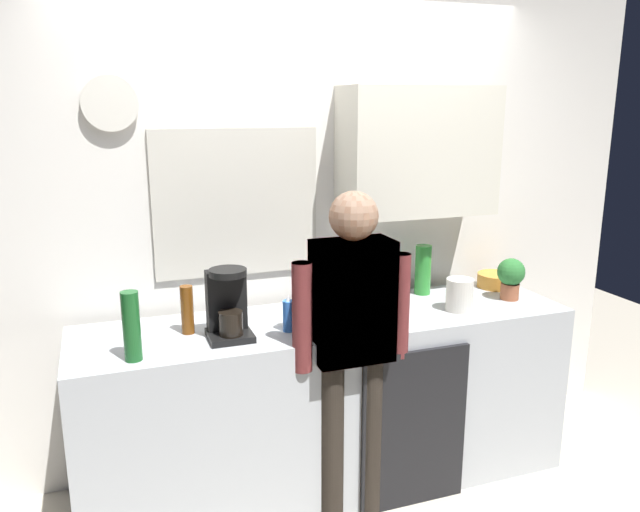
{
  "coord_description": "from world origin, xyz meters",
  "views": [
    {
      "loc": [
        -1.04,
        -2.48,
        1.97
      ],
      "look_at": [
        -0.07,
        0.25,
        1.26
      ],
      "focal_mm": 35.02,
      "sensor_mm": 36.0,
      "label": 1
    }
  ],
  "objects": [
    {
      "name": "storage_canister",
      "position": [
        0.68,
        0.19,
        1.0
      ],
      "size": [
        0.14,
        0.14,
        0.17
      ],
      "primitive_type": "cylinder",
      "color": "silver",
      "rests_on": "kitchen_counter"
    },
    {
      "name": "person_at_sink",
      "position": [
        0.0,
        0.0,
        0.95
      ],
      "size": [
        0.57,
        0.22,
        1.6
      ],
      "rotation": [
        0.0,
        0.0,
        0.24
      ],
      "color": "black",
      "rests_on": "ground_plane"
    },
    {
      "name": "dishwasher_panel",
      "position": [
        0.33,
        -0.03,
        0.41
      ],
      "size": [
        0.56,
        0.02,
        0.83
      ],
      "primitive_type": "cube",
      "color": "black",
      "rests_on": "ground_plane"
    },
    {
      "name": "bottle_amber_beer",
      "position": [
        -0.7,
        0.33,
        1.03
      ],
      "size": [
        0.06,
        0.06,
        0.23
      ],
      "primitive_type": "cylinder",
      "color": "brown",
      "rests_on": "kitchen_counter"
    },
    {
      "name": "bottle_clear_soda",
      "position": [
        0.64,
        0.51,
        1.06
      ],
      "size": [
        0.09,
        0.09,
        0.28
      ],
      "primitive_type": "cylinder",
      "color": "#2D8C33",
      "rests_on": "kitchen_counter"
    },
    {
      "name": "coffee_maker",
      "position": [
        -0.53,
        0.22,
        1.06
      ],
      "size": [
        0.2,
        0.2,
        0.33
      ],
      "color": "black",
      "rests_on": "kitchen_counter"
    },
    {
      "name": "back_wall_assembly",
      "position": [
        0.07,
        0.7,
        1.36
      ],
      "size": [
        4.1,
        0.42,
        2.6
      ],
      "color": "white",
      "rests_on": "ground_plane"
    },
    {
      "name": "cup_yellow_cup",
      "position": [
        0.3,
        0.31,
        0.96
      ],
      "size": [
        0.07,
        0.07,
        0.08
      ],
      "primitive_type": "cylinder",
      "color": "yellow",
      "rests_on": "kitchen_counter"
    },
    {
      "name": "bottle_dark_sauce",
      "position": [
        0.1,
        0.3,
        1.01
      ],
      "size": [
        0.06,
        0.06,
        0.18
      ],
      "primitive_type": "cylinder",
      "color": "black",
      "rests_on": "kitchen_counter"
    },
    {
      "name": "bottle_green_wine",
      "position": [
        -0.96,
        0.09,
        1.07
      ],
      "size": [
        0.07,
        0.07,
        0.3
      ],
      "primitive_type": "cylinder",
      "color": "#195923",
      "rests_on": "kitchen_counter"
    },
    {
      "name": "dish_soap",
      "position": [
        -0.24,
        0.2,
        1.0
      ],
      "size": [
        0.06,
        0.06,
        0.18
      ],
      "color": "blue",
      "rests_on": "kitchen_counter"
    },
    {
      "name": "mixing_bowl",
      "position": [
        1.12,
        0.48,
        0.96
      ],
      "size": [
        0.22,
        0.22,
        0.08
      ],
      "primitive_type": "cylinder",
      "color": "orange",
      "rests_on": "kitchen_counter"
    },
    {
      "name": "person_guest",
      "position": [
        0.0,
        0.0,
        0.95
      ],
      "size": [
        0.57,
        0.22,
        1.6
      ],
      "rotation": [
        0.0,
        0.0,
        3.3
      ],
      "color": "brown",
      "rests_on": "ground_plane"
    },
    {
      "name": "cup_terracotta_mug",
      "position": [
        0.04,
        0.37,
        0.96
      ],
      "size": [
        0.08,
        0.08,
        0.09
      ],
      "primitive_type": "cylinder",
      "color": "#B26647",
      "rests_on": "kitchen_counter"
    },
    {
      "name": "kitchen_counter",
      "position": [
        0.0,
        0.3,
        0.46
      ],
      "size": [
        2.5,
        0.64,
        0.92
      ],
      "primitive_type": "cube",
      "color": "#B2B7BC",
      "rests_on": "ground_plane"
    },
    {
      "name": "potted_plant",
      "position": [
        1.05,
        0.26,
        1.05
      ],
      "size": [
        0.15,
        0.15,
        0.23
      ],
      "color": "#9E5638",
      "rests_on": "kitchen_counter"
    }
  ]
}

